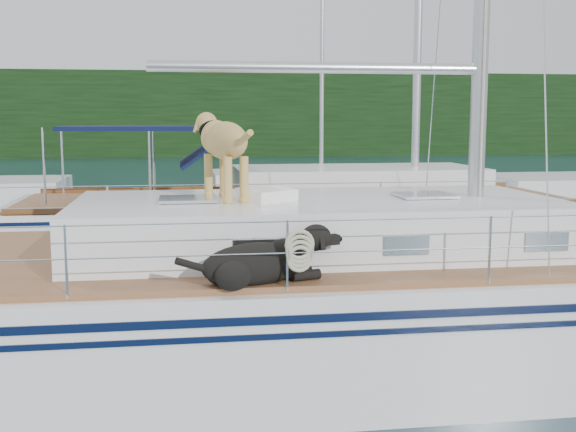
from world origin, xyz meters
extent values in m
plane|color=black|center=(0.00, 0.00, 0.00)|extent=(120.00, 120.00, 0.00)
cube|color=black|center=(0.00, 45.00, 3.00)|extent=(90.00, 3.00, 6.00)
cube|color=#595147|center=(0.00, 46.20, 0.60)|extent=(92.00, 1.00, 1.20)
cube|color=white|center=(0.00, 0.00, 0.50)|extent=(12.00, 3.80, 1.40)
cube|color=brown|center=(0.00, 0.00, 1.23)|extent=(11.52, 3.50, 0.06)
cube|color=white|center=(0.80, 0.00, 1.54)|extent=(5.20, 2.50, 0.55)
cylinder|color=silver|center=(0.80, 0.00, 3.21)|extent=(3.60, 0.12, 0.12)
cylinder|color=silver|center=(0.00, -1.75, 1.82)|extent=(10.56, 0.01, 0.01)
cylinder|color=silver|center=(0.00, 1.75, 1.82)|extent=(10.56, 0.01, 0.01)
cube|color=blue|center=(-1.45, 1.32, 1.28)|extent=(0.61, 0.46, 0.04)
cube|color=white|center=(0.22, -0.13, 1.88)|extent=(0.67, 0.64, 0.13)
torus|color=#C0BA98|center=(0.31, -1.75, 1.62)|extent=(0.34, 0.14, 0.33)
cube|color=white|center=(1.60, 6.30, 0.45)|extent=(11.00, 3.50, 1.30)
cube|color=brown|center=(1.60, 6.30, 1.10)|extent=(10.56, 3.29, 0.06)
cube|color=white|center=(2.80, 6.30, 1.45)|extent=(4.80, 2.30, 0.55)
cube|color=#0D1836|center=(-1.60, 6.30, 2.50)|extent=(2.40, 2.30, 0.08)
cube|color=white|center=(4.00, 16.00, 0.40)|extent=(7.20, 3.00, 1.10)
cylinder|color=silver|center=(4.00, 16.00, 6.00)|extent=(0.14, 0.14, 11.00)
camera|label=1|loc=(-0.68, -7.65, 2.67)|focal=45.00mm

